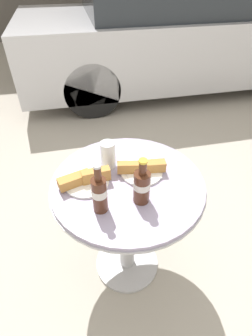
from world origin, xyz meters
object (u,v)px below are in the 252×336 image
object	(u,v)px
cola_bottle_right	(142,185)
lunch_plate_far	(86,180)
drinking_glass	(108,156)
parked_car	(176,32)
cola_bottle_left	(99,193)
lunch_plate_near	(142,169)
bistro_table	(127,207)

from	to	relation	value
cola_bottle_right	lunch_plate_far	bearing A→B (deg)	145.72
drinking_glass	parked_car	xyz separation A→B (m)	(1.32, 2.58, -0.10)
drinking_glass	parked_car	size ratio (longest dim) A/B	0.03
lunch_plate_far	drinking_glass	bearing A→B (deg)	41.09
cola_bottle_left	drinking_glass	bearing A→B (deg)	74.21
cola_bottle_right	drinking_glass	size ratio (longest dim) A/B	1.60
cola_bottle_right	drinking_glass	bearing A→B (deg)	111.17
lunch_plate_near	lunch_plate_far	size ratio (longest dim) A/B	0.96
bistro_table	cola_bottle_right	world-z (taller)	cola_bottle_right
bistro_table	cola_bottle_right	bearing A→B (deg)	-76.29
bistro_table	lunch_plate_near	world-z (taller)	lunch_plate_near
drinking_glass	lunch_plate_near	xyz separation A→B (m)	(0.15, -0.09, -0.04)
lunch_plate_far	bistro_table	bearing A→B (deg)	-6.97
cola_bottle_left	lunch_plate_near	bearing A→B (deg)	39.36
parked_car	cola_bottle_left	bearing A→B (deg)	-116.00
lunch_plate_far	lunch_plate_near	bearing A→B (deg)	4.15
cola_bottle_right	parked_car	xyz separation A→B (m)	(1.22, 2.84, -0.12)
bistro_table	lunch_plate_far	distance (m)	0.28
bistro_table	lunch_plate_far	world-z (taller)	lunch_plate_far
lunch_plate_far	parked_car	bearing A→B (deg)	61.90
lunch_plate_near	parked_car	size ratio (longest dim) A/B	0.06
lunch_plate_near	parked_car	world-z (taller)	parked_car
parked_car	bistro_table	bearing A→B (deg)	-114.71
bistro_table	parked_car	bearing A→B (deg)	65.29
drinking_glass	lunch_plate_near	world-z (taller)	drinking_glass
drinking_glass	lunch_plate_far	distance (m)	0.16
lunch_plate_near	lunch_plate_far	world-z (taller)	lunch_plate_far
cola_bottle_right	lunch_plate_far	distance (m)	0.27
lunch_plate_near	cola_bottle_right	bearing A→B (deg)	-105.95
cola_bottle_right	parked_car	bearing A→B (deg)	66.78
drinking_glass	cola_bottle_right	bearing A→B (deg)	-68.83
cola_bottle_left	lunch_plate_near	world-z (taller)	cola_bottle_left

